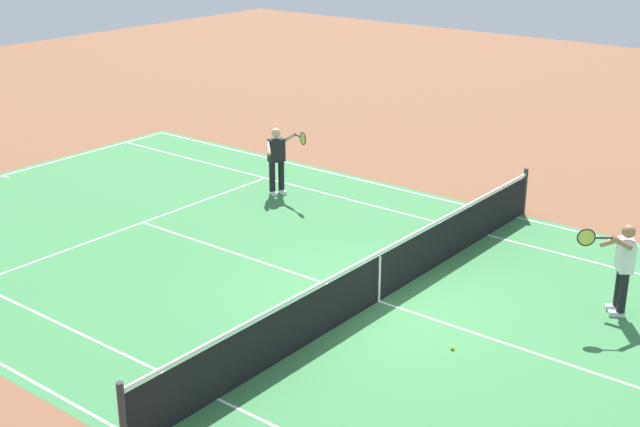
{
  "coord_description": "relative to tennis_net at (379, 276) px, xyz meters",
  "views": [
    {
      "loc": [
        -7.95,
        11.73,
        6.92
      ],
      "look_at": [
        2.15,
        -1.01,
        0.9
      ],
      "focal_mm": 48.74,
      "sensor_mm": 36.0,
      "label": 1
    }
  ],
  "objects": [
    {
      "name": "court_line_markings",
      "position": [
        0.0,
        0.0,
        -0.49
      ],
      "size": [
        23.85,
        11.05,
        0.01
      ],
      "color": "white",
      "rests_on": "ground_plane"
    },
    {
      "name": "tennis_net",
      "position": [
        0.0,
        0.0,
        0.0
      ],
      "size": [
        0.1,
        11.7,
        1.08
      ],
      "color": "#2D2D33",
      "rests_on": "ground_plane"
    },
    {
      "name": "ground_plane",
      "position": [
        0.0,
        0.0,
        -0.49
      ],
      "size": [
        60.0,
        60.0,
        0.0
      ],
      "primitive_type": "plane",
      "color": "brown"
    },
    {
      "name": "court_slab",
      "position": [
        0.0,
        0.0,
        -0.49
      ],
      "size": [
        24.2,
        11.4,
        0.0
      ],
      "primitive_type": "cube",
      "color": "#387A42",
      "rests_on": "ground_plane"
    },
    {
      "name": "tennis_player_far",
      "position": [
        -3.54,
        -2.2,
        0.44
      ],
      "size": [
        0.8,
        1.05,
        1.7
      ],
      "color": "black",
      "rests_on": "ground_plane"
    },
    {
      "name": "tennis_ball",
      "position": [
        -1.95,
        0.72,
        -0.46
      ],
      "size": [
        0.07,
        0.07,
        0.07
      ],
      "primitive_type": "sphere",
      "color": "#CCE01E",
      "rests_on": "ground_plane"
    },
    {
      "name": "tennis_player_near",
      "position": [
        5.33,
        -3.38,
        0.44
      ],
      "size": [
        1.19,
        0.75,
        1.7
      ],
      "color": "black",
      "rests_on": "ground_plane"
    }
  ]
}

